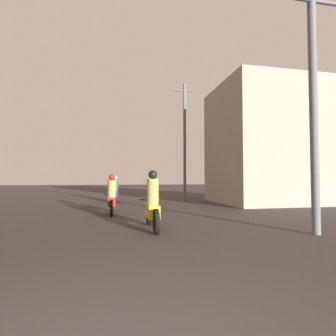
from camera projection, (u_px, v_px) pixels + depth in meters
name	position (u px, v px, depth m)	size (l,w,h in m)	color
motorcycle_yellow	(152.00, 206.00, 7.14)	(0.60, 2.00, 1.61)	black
motorcycle_red	(112.00, 198.00, 10.31)	(0.60, 2.05, 1.55)	black
motorcycle_blue	(115.00, 192.00, 15.38)	(0.60, 1.94, 1.55)	black
building_right_near	(268.00, 145.00, 15.18)	(5.96, 5.25, 6.70)	gray
utility_pole_near	(313.00, 99.00, 6.59)	(1.60, 0.20, 6.44)	slate
utility_pole_far	(185.00, 138.00, 18.48)	(1.60, 0.20, 8.15)	slate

